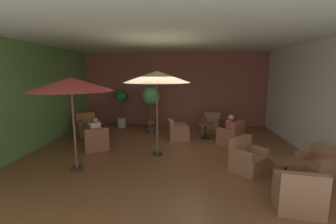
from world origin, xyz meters
TOP-DOWN VIEW (x-y plane):
  - ground_plane at (0.00, 0.00)m, footprint 9.16×8.67m
  - wall_back_brick at (0.00, 4.29)m, footprint 9.16×0.08m
  - wall_left_accent at (-4.54, 0.00)m, footprint 0.08×8.67m
  - wall_right_plain at (4.54, 0.00)m, footprint 0.08×8.67m
  - ceiling_slab at (0.00, 0.00)m, footprint 9.16×8.67m
  - cafe_table_front_left at (-2.93, 1.12)m, footprint 0.80×0.80m
  - armchair_front_left_north at (-2.45, 0.19)m, footprint 1.02×1.00m
  - armchair_front_left_east at (-3.56, 1.97)m, footprint 1.05×1.04m
  - cafe_table_front_right at (1.39, 1.86)m, footprint 0.68×0.68m
  - armchair_front_right_north at (0.28, 1.58)m, footprint 0.92×0.89m
  - armchair_front_right_east at (2.27, 1.12)m, footprint 1.05×1.05m
  - armchair_front_right_south at (1.73, 2.96)m, footprint 0.95×0.97m
  - cafe_table_mid_center at (2.93, -2.00)m, footprint 0.71×0.71m
  - armchair_mid_center_north at (2.27, -1.23)m, footprint 1.09×1.09m
  - armchair_mid_center_east at (2.77, -2.99)m, footprint 0.91×0.86m
  - armchair_mid_center_south at (3.85, -1.59)m, footprint 0.97×0.97m
  - patio_umbrella_tall_red at (-2.33, -1.54)m, footprint 2.11×2.11m
  - patio_umbrella_center_beige at (-0.29, -0.20)m, footprint 2.04×2.04m
  - potted_tree_left_corner at (-2.51, 3.54)m, footprint 0.59×0.59m
  - potted_tree_mid_left at (-1.08, 3.62)m, footprint 0.74×0.74m
  - potted_tree_mid_right at (-0.90, 2.50)m, footprint 0.80×0.80m
  - patron_blue_shirt at (2.24, 1.15)m, footprint 0.38×0.40m
  - patron_by_window at (-2.46, 0.22)m, footprint 0.40×0.36m
  - iced_drink_cup at (-3.07, 1.07)m, footprint 0.08×0.08m

SIDE VIEW (x-z plane):
  - ground_plane at x=0.00m, z-range -0.02..0.00m
  - armchair_front_right_north at x=0.28m, z-range -0.09..0.70m
  - armchair_front_right_south at x=1.73m, z-range -0.11..0.73m
  - armchair_mid_center_east at x=2.77m, z-range -0.11..0.73m
  - armchair_front_left_north at x=-2.45m, z-range -0.09..0.71m
  - armchair_mid_center_south at x=3.85m, z-range -0.10..0.72m
  - armchair_mid_center_north at x=2.27m, z-range -0.12..0.78m
  - armchair_front_right_east at x=2.27m, z-range -0.12..0.79m
  - armchair_front_left_east at x=-3.56m, z-range -0.13..0.80m
  - cafe_table_mid_center at x=2.93m, z-range 0.14..0.77m
  - cafe_table_front_right at x=1.39m, z-range 0.14..0.78m
  - cafe_table_front_left at x=-2.93m, z-range 0.17..0.81m
  - iced_drink_cup at x=-3.07m, z-range 0.63..0.74m
  - patron_by_window at x=-2.46m, z-range 0.39..1.06m
  - patron_blue_shirt at x=2.24m, z-range 0.42..1.07m
  - potted_tree_left_corner at x=-2.51m, z-range 0.28..2.06m
  - potted_tree_mid_left at x=-1.08m, z-range 0.43..2.31m
  - potted_tree_mid_right at x=-0.90m, z-range 0.48..2.49m
  - wall_back_brick at x=0.00m, z-range 0.00..3.59m
  - wall_left_accent at x=-4.54m, z-range 0.00..3.59m
  - wall_right_plain at x=4.54m, z-range 0.00..3.59m
  - patio_umbrella_tall_red at x=-2.33m, z-range 1.06..3.56m
  - patio_umbrella_center_beige at x=-0.29m, z-range 1.14..3.80m
  - ceiling_slab at x=0.00m, z-range 3.59..3.65m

